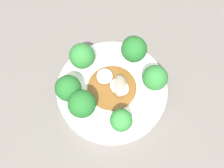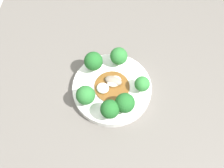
# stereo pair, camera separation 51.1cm
# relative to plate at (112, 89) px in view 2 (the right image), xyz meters

# --- Properties ---
(ground_plane) EXTENTS (8.00, 8.00, 0.00)m
(ground_plane) POSITION_rel_plate_xyz_m (0.01, -0.03, -0.77)
(ground_plane) COLOR #B7B2A8
(table) EXTENTS (1.14, 0.85, 0.76)m
(table) POSITION_rel_plate_xyz_m (0.01, -0.03, -0.39)
(table) COLOR #5B5651
(table) RESTS_ON ground_plane
(plate) EXTENTS (0.24, 0.24, 0.02)m
(plate) POSITION_rel_plate_xyz_m (0.00, 0.00, 0.00)
(plate) COLOR white
(plate) RESTS_ON table
(broccoli_east) EXTENTS (0.06, 0.06, 0.07)m
(broccoli_east) POSITION_rel_plate_xyz_m (0.09, 0.01, 0.05)
(broccoli_east) COLOR #70A356
(broccoli_east) RESTS_ON plate
(broccoli_southwest) EXTENTS (0.06, 0.06, 0.07)m
(broccoli_southwest) POSITION_rel_plate_xyz_m (-0.06, -0.07, 0.05)
(broccoli_southwest) COLOR #70A356
(broccoli_southwest) RESTS_ON plate
(broccoli_southeast) EXTENTS (0.06, 0.06, 0.07)m
(broccoli_southeast) POSITION_rel_plate_xyz_m (0.06, -0.07, 0.05)
(broccoli_southeast) COLOR #70A356
(broccoli_southeast) RESTS_ON plate
(broccoli_west) EXTENTS (0.05, 0.05, 0.07)m
(broccoli_west) POSITION_rel_plate_xyz_m (-0.09, 0.01, 0.05)
(broccoli_west) COLOR #7AAD5B
(broccoli_west) RESTS_ON plate
(broccoli_northeast) EXTENTS (0.06, 0.06, 0.07)m
(broccoli_northeast) POSITION_rel_plate_xyz_m (0.07, 0.05, 0.06)
(broccoli_northeast) COLOR #7AAD5B
(broccoli_northeast) RESTS_ON plate
(broccoli_north) EXTENTS (0.05, 0.05, 0.06)m
(broccoli_north) POSITION_rel_plate_xyz_m (-0.01, 0.09, 0.05)
(broccoli_north) COLOR #89B76B
(broccoli_north) RESTS_ON plate
(stirfry_center) EXTENTS (0.11, 0.11, 0.02)m
(stirfry_center) POSITION_rel_plate_xyz_m (-0.01, -0.00, 0.02)
(stirfry_center) COLOR brown
(stirfry_center) RESTS_ON plate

